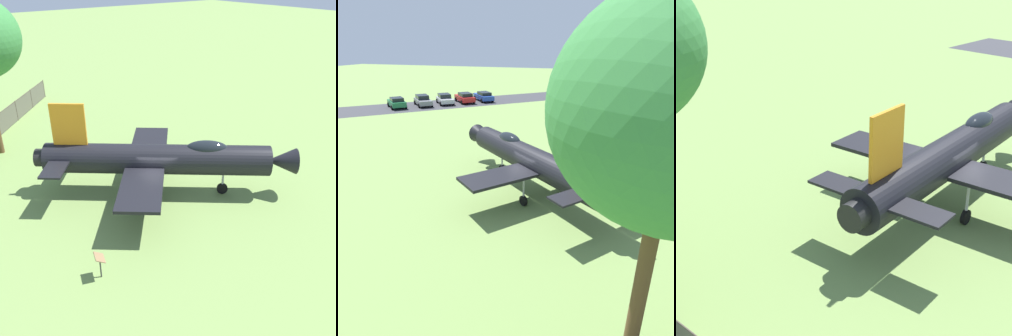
# 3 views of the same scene
# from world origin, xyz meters

# --- Properties ---
(ground_plane) EXTENTS (200.00, 200.00, 0.00)m
(ground_plane) POSITION_xyz_m (0.00, 0.00, 0.00)
(ground_plane) COLOR #75934C
(display_jet) EXTENTS (10.88, 12.12, 5.12)m
(display_jet) POSITION_xyz_m (-0.23, -0.28, 2.09)
(display_jet) COLOR black
(display_jet) RESTS_ON ground_plane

